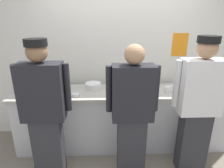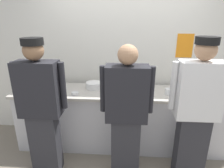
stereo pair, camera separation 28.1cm
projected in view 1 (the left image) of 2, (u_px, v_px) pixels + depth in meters
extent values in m
plane|color=slate|center=(123.00, 157.00, 2.80)|extent=(9.00, 9.00, 0.00)
cube|color=silver|center=(120.00, 51.00, 3.08)|extent=(5.00, 0.10, 2.88)
cube|color=orange|center=(180.00, 45.00, 3.03)|extent=(0.25, 0.01, 0.36)
cube|color=silver|center=(122.00, 119.00, 2.98)|extent=(3.13, 0.60, 0.87)
cube|color=#B7B2A8|center=(122.00, 92.00, 2.83)|extent=(3.19, 0.65, 0.04)
cube|color=#2D2D33|center=(49.00, 148.00, 2.35)|extent=(0.35, 0.20, 0.83)
cube|color=#232328|center=(42.00, 92.00, 2.11)|extent=(0.48, 0.24, 0.66)
cylinder|color=#232328|center=(18.00, 88.00, 2.13)|extent=(0.07, 0.07, 0.56)
cylinder|color=#232328|center=(67.00, 88.00, 2.15)|extent=(0.07, 0.07, 0.56)
sphere|color=#8C6647|center=(37.00, 52.00, 1.96)|extent=(0.22, 0.22, 0.22)
cylinder|color=black|center=(35.00, 42.00, 1.93)|extent=(0.24, 0.24, 0.08)
cube|color=#2D2D33|center=(131.00, 147.00, 2.38)|extent=(0.34, 0.20, 0.81)
cube|color=#232328|center=(133.00, 93.00, 2.14)|extent=(0.47, 0.24, 0.64)
cylinder|color=#232328|center=(109.00, 89.00, 2.16)|extent=(0.07, 0.07, 0.55)
cylinder|color=#232328|center=(156.00, 89.00, 2.18)|extent=(0.07, 0.07, 0.55)
sphere|color=tan|center=(135.00, 54.00, 2.00)|extent=(0.22, 0.22, 0.22)
cube|color=#2D2D33|center=(192.00, 142.00, 2.46)|extent=(0.35, 0.20, 0.84)
cube|color=white|center=(201.00, 87.00, 2.22)|extent=(0.49, 0.24, 0.66)
cylinder|color=white|center=(177.00, 84.00, 2.23)|extent=(0.07, 0.07, 0.56)
cylinder|color=white|center=(223.00, 83.00, 2.25)|extent=(0.07, 0.07, 0.56)
sphere|color=tan|center=(207.00, 48.00, 2.07)|extent=(0.23, 0.23, 0.23)
cylinder|color=black|center=(209.00, 39.00, 2.04)|extent=(0.24, 0.24, 0.08)
cylinder|color=white|center=(93.00, 89.00, 2.89)|extent=(0.24, 0.24, 0.01)
cylinder|color=white|center=(93.00, 88.00, 2.89)|extent=(0.24, 0.24, 0.01)
cylinder|color=white|center=(93.00, 87.00, 2.89)|extent=(0.24, 0.24, 0.01)
cylinder|color=white|center=(93.00, 86.00, 2.88)|extent=(0.24, 0.24, 0.01)
cylinder|color=white|center=(93.00, 86.00, 2.88)|extent=(0.24, 0.24, 0.01)
cylinder|color=white|center=(93.00, 85.00, 2.87)|extent=(0.24, 0.24, 0.01)
cylinder|color=white|center=(93.00, 84.00, 2.87)|extent=(0.24, 0.24, 0.01)
cylinder|color=white|center=(93.00, 83.00, 2.87)|extent=(0.24, 0.24, 0.01)
cylinder|color=#B7BABF|center=(203.00, 88.00, 2.78)|extent=(0.34, 0.34, 0.11)
cube|color=#B7BABF|center=(124.00, 91.00, 2.80)|extent=(0.43, 0.34, 0.02)
cylinder|color=#E5E066|center=(50.00, 85.00, 2.82)|extent=(0.05, 0.05, 0.18)
cone|color=#E5E066|center=(49.00, 78.00, 2.79)|extent=(0.05, 0.05, 0.04)
cylinder|color=white|center=(39.00, 93.00, 2.67)|extent=(0.10, 0.10, 0.05)
cylinder|color=#5B932D|center=(39.00, 92.00, 2.66)|extent=(0.08, 0.08, 0.01)
cylinder|color=white|center=(173.00, 87.00, 2.92)|extent=(0.10, 0.10, 0.04)
cylinder|color=#5B932D|center=(173.00, 86.00, 2.91)|extent=(0.08, 0.08, 0.01)
cylinder|color=white|center=(76.00, 95.00, 2.62)|extent=(0.10, 0.10, 0.04)
cylinder|color=gold|center=(76.00, 94.00, 2.62)|extent=(0.08, 0.08, 0.01)
cylinder|color=white|center=(167.00, 89.00, 2.76)|extent=(0.09, 0.09, 0.09)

